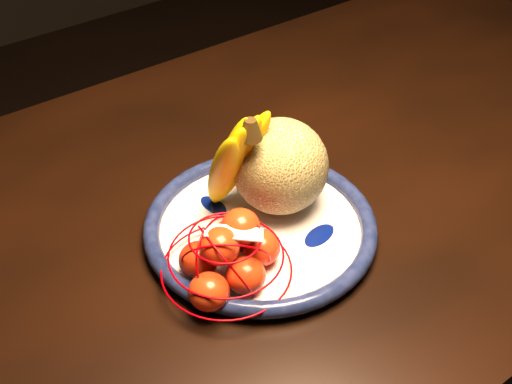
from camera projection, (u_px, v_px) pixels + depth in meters
dining_table at (336, 188)px, 1.10m from camera, size 1.46×0.89×0.72m
fruit_bowl at (260, 227)px, 0.90m from camera, size 0.33×0.33×0.03m
cantaloupe at (280, 166)px, 0.89m from camera, size 0.14×0.14×0.14m
banana_bunch at (231, 159)px, 0.86m from camera, size 0.12×0.12×0.18m
mandarin_bag at (229, 256)px, 0.81m from camera, size 0.18×0.18×0.11m
price_tag at (234, 233)px, 0.78m from camera, size 0.07×0.07×0.01m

